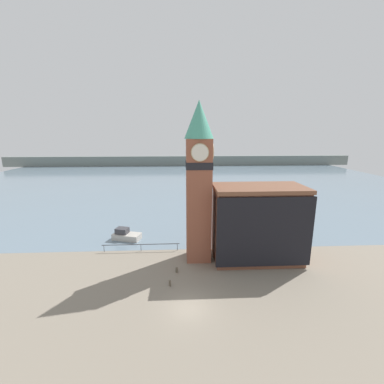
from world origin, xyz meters
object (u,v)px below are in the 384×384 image
at_px(pier_building, 258,224).
at_px(mooring_bollard_near, 170,283).
at_px(clock_tower, 199,179).
at_px(mooring_bollard_far, 177,270).
at_px(boat_near, 126,235).

height_order(pier_building, mooring_bollard_near, pier_building).
distance_m(clock_tower, mooring_bollard_far, 11.71).
height_order(boat_near, mooring_bollard_near, boat_near).
height_order(pier_building, boat_near, pier_building).
relative_size(mooring_bollard_near, mooring_bollard_far, 1.05).
xyz_separation_m(boat_near, mooring_bollard_far, (8.36, -10.69, -0.31)).
xyz_separation_m(mooring_bollard_near, mooring_bollard_far, (0.75, 2.87, -0.02)).
bearing_deg(pier_building, boat_near, 158.20).
bearing_deg(boat_near, pier_building, -5.77).
xyz_separation_m(clock_tower, mooring_bollard_far, (-2.97, -3.66, -10.72)).
bearing_deg(mooring_bollard_near, clock_tower, 60.36).
bearing_deg(clock_tower, mooring_bollard_near, -119.64).
distance_m(pier_building, boat_near, 21.19).
distance_m(boat_near, mooring_bollard_near, 15.56).
height_order(clock_tower, mooring_bollard_far, clock_tower).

